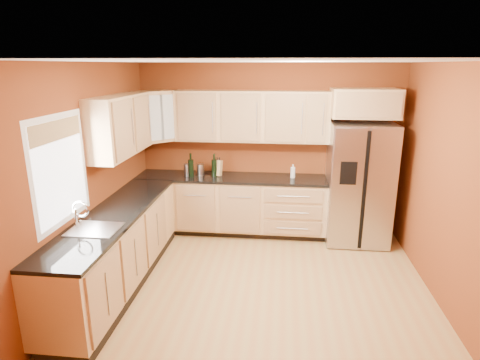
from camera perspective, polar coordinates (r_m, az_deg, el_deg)
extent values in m
plane|color=#AD7943|center=(4.90, 2.71, -15.55)|extent=(4.00, 4.00, 0.00)
plane|color=white|center=(4.17, 3.20, 16.51)|extent=(4.00, 4.00, 0.00)
cube|color=maroon|center=(6.30, 4.03, 4.43)|extent=(4.00, 0.04, 2.60)
cube|color=maroon|center=(2.52, 0.11, -14.11)|extent=(4.00, 0.04, 2.60)
cube|color=maroon|center=(4.89, -21.14, -0.04)|extent=(0.04, 4.00, 2.60)
cube|color=maroon|center=(4.70, 28.08, -1.51)|extent=(0.04, 4.00, 2.60)
cube|color=tan|center=(6.29, -1.26, -3.70)|extent=(2.90, 0.60, 0.88)
cube|color=tan|center=(5.06, -17.09, -9.54)|extent=(0.60, 2.80, 0.88)
cube|color=black|center=(6.14, -1.30, 0.32)|extent=(2.90, 0.62, 0.04)
cube|color=black|center=(4.88, -17.42, -4.66)|extent=(0.62, 2.80, 0.04)
cube|color=tan|center=(6.07, 1.67, 9.04)|extent=(2.30, 0.33, 0.75)
cube|color=tan|center=(5.36, -16.64, 7.46)|extent=(0.33, 1.35, 0.75)
cube|color=tan|center=(6.18, -11.85, 8.85)|extent=(0.67, 0.67, 0.75)
cube|color=tan|center=(5.99, 17.28, 10.42)|extent=(0.92, 0.60, 0.40)
cube|color=#B8B8BD|center=(6.13, 16.51, -0.48)|extent=(0.90, 0.75, 1.78)
cube|color=white|center=(4.40, -24.15, 1.29)|extent=(0.03, 0.90, 1.00)
cylinder|color=#B8B8BD|center=(6.20, -5.63, 1.45)|extent=(0.13, 0.13, 0.18)
cylinder|color=#B8B8BD|center=(6.22, -7.44, 1.45)|extent=(0.14, 0.14, 0.18)
cube|color=tan|center=(6.17, -3.22, 1.72)|extent=(0.14, 0.13, 0.24)
cylinder|color=white|center=(6.10, 7.52, 1.26)|extent=(0.09, 0.09, 0.21)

